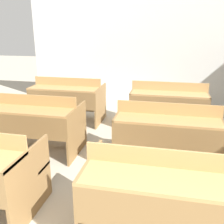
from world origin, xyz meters
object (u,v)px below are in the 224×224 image
bench_front_center (164,194)px  bench_third_left (68,98)px  bench_third_center (168,104)px  bench_second_center (167,132)px  bench_second_left (33,121)px

bench_front_center → bench_third_left: same height
bench_front_center → bench_third_center: same height
bench_front_center → bench_second_center: (-0.00, 1.36, 0.00)m
bench_second_left → bench_third_center: size_ratio=1.00×
bench_front_center → bench_second_left: size_ratio=1.00×
bench_front_center → bench_second_center: size_ratio=1.00×
bench_second_left → bench_third_center: bearing=35.3°
bench_second_left → bench_third_left: 1.37m
bench_third_left → bench_third_center: size_ratio=1.00×
bench_second_left → bench_third_left: same height
bench_second_left → bench_third_left: size_ratio=1.00×
bench_front_center → bench_second_left: same height
bench_second_center → bench_third_center: same height
bench_third_center → bench_second_left: bearing=-144.7°
bench_front_center → bench_third_left: (-1.92, 2.74, 0.00)m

